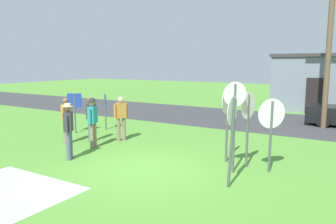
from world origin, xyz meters
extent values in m
plane|color=#518E33|center=(0.00, 0.00, 0.00)|extent=(80.00, 80.00, 0.00)
cube|color=#38383A|center=(0.00, 9.45, 0.00)|extent=(60.00, 6.40, 0.01)
cube|color=#ADAAA3|center=(-1.79, -3.07, 0.00)|extent=(3.20, 2.40, 0.01)
cube|color=slate|center=(2.74, 15.85, 1.65)|extent=(5.26, 5.04, 3.30)
cube|color=#383333|center=(2.74, 15.85, 3.40)|extent=(5.46, 5.24, 0.20)
cube|color=black|center=(2.74, 13.31, 1.05)|extent=(1.10, 0.08, 2.10)
cylinder|color=brown|center=(3.65, 9.01, 4.44)|extent=(0.24, 0.24, 8.87)
cylinder|color=black|center=(3.62, 9.10, 0.32)|extent=(0.65, 0.27, 0.64)
cylinder|color=black|center=(3.76, 10.90, 0.32)|extent=(0.65, 0.27, 0.64)
cylinder|color=#474C4C|center=(2.59, -0.11, 1.07)|extent=(0.18, 0.08, 2.14)
cylinder|color=white|center=(2.59, -0.11, 1.85)|extent=(0.07, 0.70, 0.70)
cylinder|color=#B70F14|center=(2.58, -0.11, 1.85)|extent=(0.07, 0.65, 0.65)
cylinder|color=#474C4C|center=(3.10, 1.49, 0.97)|extent=(0.12, 0.12, 1.95)
cylinder|color=white|center=(3.10, 1.49, 1.61)|extent=(0.57, 0.60, 0.80)
cylinder|color=#B70F14|center=(3.09, 1.49, 1.61)|extent=(0.53, 0.56, 0.74)
cylinder|color=#474C4C|center=(1.75, 1.78, 1.10)|extent=(0.07, 0.07, 2.19)
cylinder|color=white|center=(1.75, 1.78, 1.85)|extent=(0.02, 0.81, 0.81)
cylinder|color=#B70F14|center=(1.74, 1.78, 1.85)|extent=(0.02, 0.75, 0.75)
cylinder|color=#474C4C|center=(2.26, 0.96, 1.20)|extent=(0.10, 0.10, 2.40)
cylinder|color=white|center=(2.26, 0.96, 2.13)|extent=(0.46, 0.49, 0.66)
cylinder|color=#B70F14|center=(2.25, 0.97, 2.13)|extent=(0.43, 0.45, 0.61)
cylinder|color=#474C4C|center=(2.42, 1.63, 1.04)|extent=(0.08, 0.08, 2.08)
cylinder|color=white|center=(2.42, 1.63, 1.76)|extent=(0.15, 0.76, 0.77)
cylinder|color=#B70F14|center=(2.41, 1.63, 1.76)|extent=(0.14, 0.70, 0.71)
cylinder|color=#7A6B56|center=(-2.62, 2.36, 0.44)|extent=(0.14, 0.14, 0.88)
cylinder|color=#7A6B56|center=(-2.72, 2.17, 0.44)|extent=(0.14, 0.14, 0.88)
cube|color=#B27533|center=(-2.67, 2.27, 1.17)|extent=(0.37, 0.42, 0.58)
cylinder|color=#B27533|center=(-2.55, 2.48, 1.15)|extent=(0.09, 0.09, 0.52)
cylinder|color=#B27533|center=(-2.79, 2.06, 1.15)|extent=(0.09, 0.09, 0.52)
sphere|color=beige|center=(-2.67, 2.27, 1.58)|extent=(0.21, 0.21, 0.21)
cylinder|color=#7A6B56|center=(-2.87, 1.04, 0.44)|extent=(0.14, 0.14, 0.88)
cylinder|color=#7A6B56|center=(-2.79, 0.83, 0.44)|extent=(0.14, 0.14, 0.88)
cube|color=teal|center=(-2.83, 0.93, 1.17)|extent=(0.33, 0.41, 0.58)
cylinder|color=teal|center=(-2.91, 1.16, 1.15)|extent=(0.09, 0.09, 0.52)
cylinder|color=teal|center=(-2.75, 0.71, 1.15)|extent=(0.09, 0.09, 0.52)
sphere|color=#9E7051|center=(-2.83, 0.93, 1.58)|extent=(0.21, 0.21, 0.21)
cylinder|color=#333338|center=(-2.83, 0.93, 1.64)|extent=(0.32, 0.32, 0.02)
cylinder|color=#333338|center=(-2.83, 0.93, 1.69)|extent=(0.19, 0.19, 0.09)
cylinder|color=#4C5670|center=(-3.55, 1.68, 0.44)|extent=(0.14, 0.14, 0.88)
cylinder|color=#4C5670|center=(-3.50, 1.46, 0.44)|extent=(0.14, 0.14, 0.88)
cube|color=#333338|center=(-3.53, 1.57, 1.17)|extent=(0.30, 0.40, 0.58)
cylinder|color=#333338|center=(-3.58, 1.80, 1.15)|extent=(0.09, 0.09, 0.52)
cylinder|color=#333338|center=(-3.47, 1.34, 1.15)|extent=(0.09, 0.09, 0.52)
sphere|color=brown|center=(-3.53, 1.57, 1.58)|extent=(0.21, 0.21, 0.21)
cylinder|color=#4C5670|center=(-2.53, -0.38, 0.44)|extent=(0.14, 0.14, 0.88)
cylinder|color=#4C5670|center=(-2.41, -0.56, 0.44)|extent=(0.14, 0.14, 0.88)
cube|color=#333338|center=(-2.47, -0.47, 1.17)|extent=(0.38, 0.42, 0.58)
cylinder|color=#333338|center=(-2.61, -0.27, 1.15)|extent=(0.09, 0.09, 0.52)
cylinder|color=#333338|center=(-2.34, -0.67, 1.15)|extent=(0.09, 0.09, 0.52)
sphere|color=brown|center=(-2.47, -0.47, 1.58)|extent=(0.21, 0.21, 0.21)
cylinder|color=beige|center=(-2.47, -0.47, 1.64)|extent=(0.32, 0.31, 0.02)
cylinder|color=beige|center=(-2.47, -0.47, 1.69)|extent=(0.19, 0.19, 0.09)
cylinder|color=#7A6B56|center=(-4.13, 0.97, 0.44)|extent=(0.14, 0.14, 0.88)
cylinder|color=#7A6B56|center=(-4.05, 0.77, 0.44)|extent=(0.14, 0.14, 0.88)
cube|color=#B27533|center=(-4.09, 0.87, 1.17)|extent=(0.34, 0.42, 0.58)
cylinder|color=#B27533|center=(-4.18, 1.09, 1.15)|extent=(0.09, 0.09, 0.52)
cylinder|color=#B27533|center=(-4.00, 0.65, 1.15)|extent=(0.09, 0.09, 0.52)
sphere|color=brown|center=(-4.09, 0.87, 1.58)|extent=(0.21, 0.21, 0.21)
cylinder|color=#4C4C51|center=(-4.61, 3.55, 0.79)|extent=(0.06, 0.06, 1.57)
cube|color=#1E389E|center=(-4.61, 3.55, 1.27)|extent=(0.46, 0.42, 0.60)
cylinder|color=#4C4C51|center=(-5.23, 2.35, 0.84)|extent=(0.06, 0.06, 1.68)
cube|color=#1E389E|center=(-5.23, 2.35, 1.38)|extent=(0.50, 0.37, 0.60)
camera|label=1|loc=(5.17, -7.22, 2.93)|focal=34.86mm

